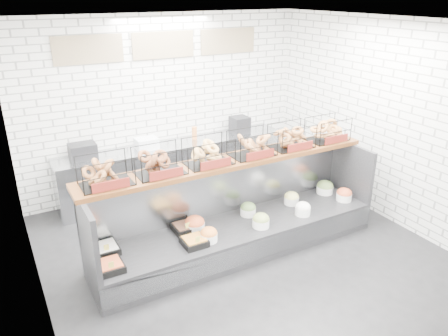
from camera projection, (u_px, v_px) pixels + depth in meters
ground at (250, 260)px, 5.80m from camera, size 5.50×5.50×0.00m
room_shell at (228, 98)px, 5.50m from camera, size 5.02×5.51×3.01m
display_case at (237, 227)px, 5.96m from camera, size 4.00×0.90×1.20m
bagel_shelf at (231, 150)px, 5.69m from camera, size 4.10×0.50×0.40m
prep_counter at (176, 167)px, 7.58m from camera, size 4.00×0.60×1.20m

